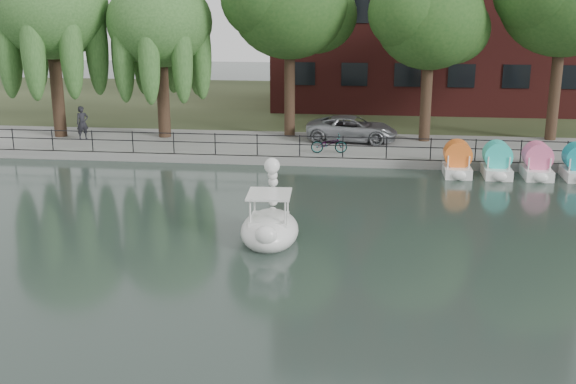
% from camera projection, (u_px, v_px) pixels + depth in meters
% --- Properties ---
extents(ground_plane, '(120.00, 120.00, 0.00)m').
position_uv_depth(ground_plane, '(256.00, 272.00, 21.06)').
color(ground_plane, '#384543').
extents(promenade, '(40.00, 6.00, 0.40)m').
position_uv_depth(promenade, '(305.00, 148.00, 36.29)').
color(promenade, gray).
rests_on(promenade, ground_plane).
extents(kerb, '(40.00, 0.25, 0.40)m').
position_uv_depth(kerb, '(299.00, 161.00, 33.47)').
color(kerb, gray).
rests_on(kerb, ground_plane).
extents(land_strip, '(60.00, 22.00, 0.36)m').
position_uv_depth(land_strip, '(323.00, 105.00, 49.67)').
color(land_strip, '#47512D').
rests_on(land_strip, ground_plane).
extents(railing, '(32.00, 0.05, 1.00)m').
position_uv_depth(railing, '(300.00, 140.00, 33.40)').
color(railing, black).
rests_on(railing, promenade).
extents(willow_left, '(5.88, 5.88, 9.01)m').
position_uv_depth(willow_left, '(50.00, 10.00, 36.34)').
color(willow_left, '#473323').
rests_on(willow_left, promenade).
extents(willow_mid, '(5.32, 5.32, 8.15)m').
position_uv_depth(willow_mid, '(160.00, 23.00, 36.39)').
color(willow_mid, '#473323').
rests_on(willow_mid, promenade).
extents(broadleaf_center, '(6.00, 6.00, 9.25)m').
position_uv_depth(broadleaf_center, '(290.00, 6.00, 36.42)').
color(broadleaf_center, '#473323').
rests_on(broadleaf_center, promenade).
extents(broadleaf_right, '(5.40, 5.40, 8.32)m').
position_uv_depth(broadleaf_right, '(430.00, 21.00, 35.37)').
color(broadleaf_right, '#473323').
rests_on(broadleaf_right, promenade).
extents(broadleaf_far, '(6.30, 6.30, 9.71)m').
position_uv_depth(broadleaf_far, '(564.00, 0.00, 35.35)').
color(broadleaf_far, '#473323').
rests_on(broadleaf_far, promenade).
extents(minivan, '(2.84, 5.46, 1.47)m').
position_uv_depth(minivan, '(352.00, 127.00, 36.68)').
color(minivan, gray).
rests_on(minivan, promenade).
extents(bicycle, '(0.81, 1.78, 1.00)m').
position_uv_depth(bicycle, '(329.00, 143.00, 34.12)').
color(bicycle, gray).
rests_on(bicycle, promenade).
extents(pedestrian, '(0.86, 0.83, 1.98)m').
position_uv_depth(pedestrian, '(82.00, 120.00, 37.03)').
color(pedestrian, black).
rests_on(pedestrian, promenade).
extents(swan_boat, '(2.02, 3.15, 2.54)m').
position_uv_depth(swan_boat, '(270.00, 223.00, 23.57)').
color(swan_boat, white).
rests_on(swan_boat, ground_plane).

